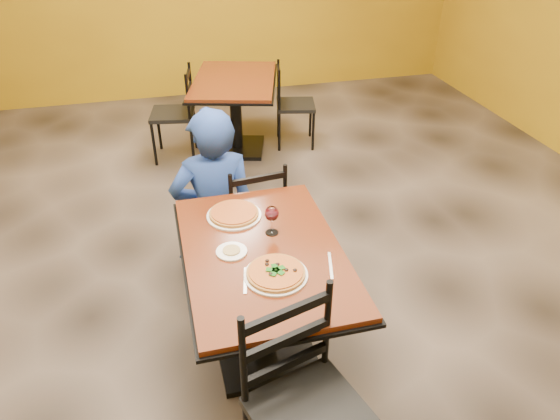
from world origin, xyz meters
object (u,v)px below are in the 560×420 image
object	(u,v)px
chair_main_near	(312,418)
wine_glass	(272,219)
diner	(213,190)
pizza_main	(276,272)
side_plate	(232,252)
table_main	(264,279)
chair_second_right	(296,105)
chair_second_left	(173,114)
plate_main	(276,275)
pizza_far	(234,213)
chair_main_far	(251,214)
plate_far	(234,215)
table_second	(235,98)

from	to	relation	value
chair_main_near	wine_glass	distance (m)	1.03
diner	pizza_main	world-z (taller)	diner
pizza_main	side_plate	world-z (taller)	pizza_main
table_main	chair_second_right	distance (m)	2.89
chair_second_left	plate_main	bearing A→B (deg)	16.25
diner	wine_glass	xyz separation A→B (m)	(0.22, -0.80, 0.25)
chair_main_near	pizza_far	xyz separation A→B (m)	(-0.11, 1.18, 0.28)
table_main	chair_main_near	distance (m)	0.83
chair_second_right	diner	xyz separation A→B (m)	(-1.08, -1.79, 0.17)
chair_main_far	wine_glass	bearing A→B (deg)	82.23
chair_second_left	chair_second_right	bearing A→B (deg)	100.17
chair_main_near	plate_main	world-z (taller)	chair_main_near
diner	plate_far	distance (m)	0.61
chair_second_right	pizza_far	bearing A→B (deg)	168.90
table_main	chair_second_left	xyz separation A→B (m)	(-0.30, 2.73, -0.11)
wine_glass	table_main	bearing A→B (deg)	-119.81
chair_main_far	diner	size ratio (longest dim) A/B	0.74
chair_main_near	chair_main_far	world-z (taller)	chair_main_near
table_second	diner	bearing A→B (deg)	-104.45
table_main	chair_main_far	distance (m)	0.83
table_second	side_plate	size ratio (longest dim) A/B	8.40
pizza_main	table_second	bearing A→B (deg)	84.03
chair_main_near	table_second	bearing A→B (deg)	68.74
pizza_far	side_plate	bearing A→B (deg)	-102.02
chair_second_left	side_plate	world-z (taller)	chair_second_left
table_second	plate_main	size ratio (longest dim) A/B	4.34
plate_far	side_plate	distance (m)	0.34
diner	side_plate	size ratio (longest dim) A/B	7.38
chair_main_far	plate_far	bearing A→B (deg)	61.95
side_plate	table_second	bearing A→B (deg)	79.87
diner	plate_far	bearing A→B (deg)	92.62
chair_second_right	plate_far	size ratio (longest dim) A/B	2.72
chair_second_right	pizza_main	bearing A→B (deg)	174.90
chair_second_left	table_main	bearing A→B (deg)	16.38
chair_main_near	chair_second_left	bearing A→B (deg)	78.72
table_main	side_plate	size ratio (longest dim) A/B	7.69
pizza_main	plate_far	xyz separation A→B (m)	(-0.11, 0.56, -0.02)
table_main	chair_second_left	size ratio (longest dim) A/B	1.37
plate_far	chair_second_right	bearing A→B (deg)	66.49
chair_second_right	side_plate	world-z (taller)	chair_second_right
table_second	pizza_far	distance (m)	2.42
pizza_main	plate_main	bearing A→B (deg)	0.00
chair_second_right	wine_glass	world-z (taller)	wine_glass
plate_main	chair_second_left	bearing A→B (deg)	96.07
plate_main	pizza_far	bearing A→B (deg)	100.59
table_main	diner	distance (m)	0.95
table_second	plate_far	xyz separation A→B (m)	(-0.41, -2.38, 0.20)
pizza_main	chair_second_right	bearing A→B (deg)	72.49
plate_far	wine_glass	world-z (taller)	wine_glass
chair_main_near	pizza_far	bearing A→B (deg)	78.80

